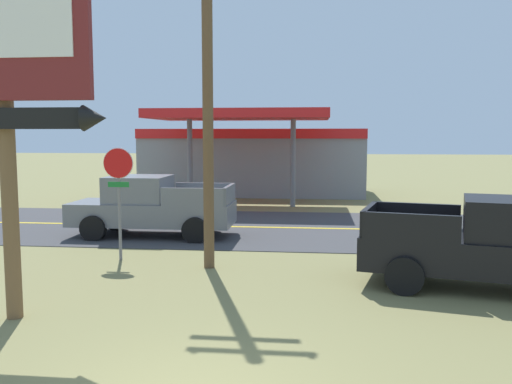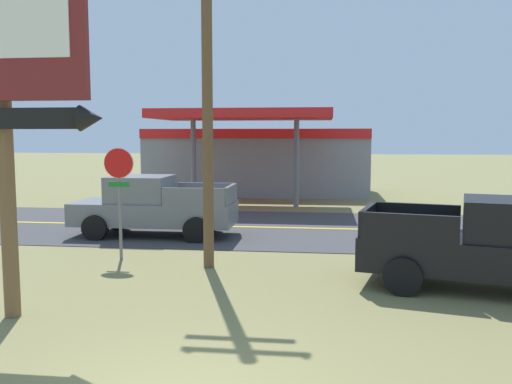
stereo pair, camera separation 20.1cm
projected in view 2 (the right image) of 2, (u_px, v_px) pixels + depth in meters
The scene contains 8 objects.
road_asphalt at pixel (274, 228), 19.34m from camera, with size 140.00×8.00×0.02m, color #3D3D3F.
road_centre_line at pixel (274, 227), 19.34m from camera, with size 126.00×0.20×0.01m, color gold.
motel_sign at pixel (1, 75), 9.33m from camera, with size 3.54×0.54×6.21m.
stop_sign at pixel (119, 183), 14.23m from camera, with size 0.80×0.08×2.95m.
utility_pole at pixel (207, 77), 13.12m from camera, with size 1.98×0.26×8.71m.
gas_station at pixel (259, 159), 30.81m from camera, with size 12.00×11.50×4.40m.
pickup_black_parked_on_lawn at pixel (491, 246), 11.45m from camera, with size 5.51×3.12×1.96m.
pickup_grey_on_road at pixel (153, 207), 17.73m from camera, with size 5.20×2.24×1.96m.
Camera 2 is at (1.76, -6.03, 3.27)m, focal length 38.39 mm.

